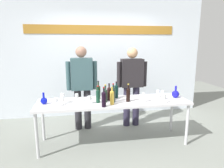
{
  "coord_description": "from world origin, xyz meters",
  "views": [
    {
      "loc": [
        -0.59,
        -3.3,
        1.78
      ],
      "look_at": [
        0.0,
        0.15,
        1.05
      ],
      "focal_mm": 32.35,
      "sensor_mm": 36.0,
      "label": 1
    }
  ],
  "objects_px": {
    "wine_bottle_5": "(98,95)",
    "wine_bottle_7": "(109,93)",
    "wine_bottle_1": "(116,91)",
    "wine_glass_right_3": "(144,96)",
    "wine_glass_left_0": "(56,100)",
    "decanter_blue_left": "(44,100)",
    "wine_glass_left_3": "(62,98)",
    "display_table": "(113,104)",
    "wine_bottle_8": "(113,94)",
    "presenter_left": "(82,83)",
    "wine_glass_right_2": "(162,93)",
    "wine_glass_left_2": "(90,98)",
    "wine_bottle_0": "(112,97)",
    "wine_bottle_2": "(98,91)",
    "wine_bottle_3": "(128,94)",
    "decanter_blue_right": "(175,94)",
    "wine_glass_left_1": "(63,96)",
    "presenter_right": "(132,82)",
    "wine_glass_left_4": "(77,96)",
    "wine_glass_right_1": "(158,92)",
    "wine_glass_right_0": "(164,97)",
    "wine_bottle_4": "(104,99)",
    "wine_bottle_6": "(105,95)"
  },
  "relations": [
    {
      "from": "wine_glass_left_1",
      "to": "wine_glass_left_4",
      "type": "height_order",
      "value": "wine_glass_left_1"
    },
    {
      "from": "display_table",
      "to": "wine_bottle_8",
      "type": "relative_size",
      "value": 8.04
    },
    {
      "from": "wine_glass_left_2",
      "to": "wine_bottle_5",
      "type": "bearing_deg",
      "value": 13.04
    },
    {
      "from": "decanter_blue_right",
      "to": "wine_glass_right_2",
      "type": "xyz_separation_m",
      "value": [
        -0.28,
        -0.07,
        0.04
      ]
    },
    {
      "from": "presenter_left",
      "to": "wine_glass_right_2",
      "type": "distance_m",
      "value": 1.58
    },
    {
      "from": "presenter_left",
      "to": "wine_glass_left_0",
      "type": "height_order",
      "value": "presenter_left"
    },
    {
      "from": "wine_bottle_3",
      "to": "wine_bottle_7",
      "type": "relative_size",
      "value": 1.03
    },
    {
      "from": "wine_bottle_3",
      "to": "wine_glass_left_0",
      "type": "distance_m",
      "value": 1.19
    },
    {
      "from": "presenter_right",
      "to": "wine_glass_left_0",
      "type": "xyz_separation_m",
      "value": [
        -1.46,
        -0.86,
        -0.09
      ]
    },
    {
      "from": "wine_glass_left_4",
      "to": "wine_glass_right_1",
      "type": "bearing_deg",
      "value": 2.03
    },
    {
      "from": "wine_glass_left_0",
      "to": "wine_glass_left_2",
      "type": "bearing_deg",
      "value": 7.49
    },
    {
      "from": "decanter_blue_right",
      "to": "wine_glass_left_0",
      "type": "relative_size",
      "value": 1.54
    },
    {
      "from": "wine_bottle_0",
      "to": "wine_bottle_2",
      "type": "xyz_separation_m",
      "value": [
        -0.18,
        0.37,
        0.01
      ]
    },
    {
      "from": "display_table",
      "to": "wine_bottle_0",
      "type": "xyz_separation_m",
      "value": [
        -0.06,
        -0.19,
        0.18
      ]
    },
    {
      "from": "wine_bottle_5",
      "to": "wine_glass_right_1",
      "type": "height_order",
      "value": "wine_bottle_5"
    },
    {
      "from": "presenter_left",
      "to": "wine_glass_left_1",
      "type": "height_order",
      "value": "presenter_left"
    },
    {
      "from": "wine_bottle_2",
      "to": "wine_bottle_3",
      "type": "bearing_deg",
      "value": -26.83
    },
    {
      "from": "wine_bottle_4",
      "to": "wine_glass_left_1",
      "type": "bearing_deg",
      "value": 153.25
    },
    {
      "from": "wine_glass_left_0",
      "to": "wine_bottle_5",
      "type": "bearing_deg",
      "value": 8.69
    },
    {
      "from": "wine_glass_right_2",
      "to": "wine_bottle_1",
      "type": "bearing_deg",
      "value": 163.23
    },
    {
      "from": "wine_bottle_0",
      "to": "wine_glass_right_3",
      "type": "height_order",
      "value": "wine_bottle_0"
    },
    {
      "from": "wine_bottle_5",
      "to": "wine_glass_left_0",
      "type": "relative_size",
      "value": 2.03
    },
    {
      "from": "decanter_blue_right",
      "to": "wine_bottle_4",
      "type": "xyz_separation_m",
      "value": [
        -1.36,
        -0.3,
        0.06
      ]
    },
    {
      "from": "wine_bottle_2",
      "to": "wine_glass_left_1",
      "type": "distance_m",
      "value": 0.63
    },
    {
      "from": "wine_bottle_0",
      "to": "wine_bottle_3",
      "type": "relative_size",
      "value": 0.95
    },
    {
      "from": "wine_bottle_0",
      "to": "wine_bottle_7",
      "type": "relative_size",
      "value": 0.97
    },
    {
      "from": "wine_bottle_1",
      "to": "presenter_left",
      "type": "bearing_deg",
      "value": 138.58
    },
    {
      "from": "wine_bottle_0",
      "to": "wine_glass_right_2",
      "type": "xyz_separation_m",
      "value": [
        0.93,
        0.13,
        -0.02
      ]
    },
    {
      "from": "presenter_left",
      "to": "wine_glass_right_1",
      "type": "xyz_separation_m",
      "value": [
        1.36,
        -0.63,
        -0.09
      ]
    },
    {
      "from": "presenter_left",
      "to": "wine_glass_left_3",
      "type": "distance_m",
      "value": 0.83
    },
    {
      "from": "wine_bottle_4",
      "to": "wine_bottle_5",
      "type": "relative_size",
      "value": 1.1
    },
    {
      "from": "decanter_blue_left",
      "to": "wine_glass_left_3",
      "type": "height_order",
      "value": "decanter_blue_left"
    },
    {
      "from": "wine_glass_left_2",
      "to": "wine_glass_right_3",
      "type": "relative_size",
      "value": 0.8
    },
    {
      "from": "wine_bottle_1",
      "to": "wine_glass_right_3",
      "type": "height_order",
      "value": "wine_bottle_1"
    },
    {
      "from": "wine_bottle_8",
      "to": "wine_glass_left_2",
      "type": "distance_m",
      "value": 0.4
    },
    {
      "from": "wine_bottle_5",
      "to": "wine_bottle_7",
      "type": "relative_size",
      "value": 0.97
    },
    {
      "from": "decanter_blue_left",
      "to": "wine_glass_left_3",
      "type": "xyz_separation_m",
      "value": [
        0.3,
        -0.06,
        0.04
      ]
    },
    {
      "from": "wine_bottle_4",
      "to": "wine_glass_left_2",
      "type": "distance_m",
      "value": 0.3
    },
    {
      "from": "wine_glass_right_1",
      "to": "wine_glass_right_3",
      "type": "distance_m",
      "value": 0.42
    },
    {
      "from": "wine_bottle_3",
      "to": "wine_glass_left_4",
      "type": "height_order",
      "value": "wine_bottle_3"
    },
    {
      "from": "wine_glass_right_0",
      "to": "wine_glass_right_3",
      "type": "relative_size",
      "value": 0.96
    },
    {
      "from": "wine_bottle_1",
      "to": "wine_bottle_6",
      "type": "xyz_separation_m",
      "value": [
        -0.23,
        -0.22,
        -0.0
      ]
    },
    {
      "from": "wine_bottle_1",
      "to": "wine_bottle_0",
      "type": "bearing_deg",
      "value": -110.94
    },
    {
      "from": "wine_bottle_8",
      "to": "wine_glass_left_2",
      "type": "bearing_deg",
      "value": -177.95
    },
    {
      "from": "wine_glass_right_2",
      "to": "display_table",
      "type": "bearing_deg",
      "value": 176.04
    },
    {
      "from": "presenter_left",
      "to": "wine_glass_left_0",
      "type": "xyz_separation_m",
      "value": [
        -0.43,
        -0.86,
        -0.09
      ]
    },
    {
      "from": "wine_glass_left_1",
      "to": "wine_glass_right_0",
      "type": "height_order",
      "value": "wine_glass_left_1"
    },
    {
      "from": "decanter_blue_right",
      "to": "wine_bottle_0",
      "type": "relative_size",
      "value": 0.75
    },
    {
      "from": "wine_bottle_7",
      "to": "wine_bottle_5",
      "type": "bearing_deg",
      "value": -153.56
    },
    {
      "from": "wine_glass_left_0",
      "to": "wine_glass_right_3",
      "type": "relative_size",
      "value": 0.88
    }
  ]
}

